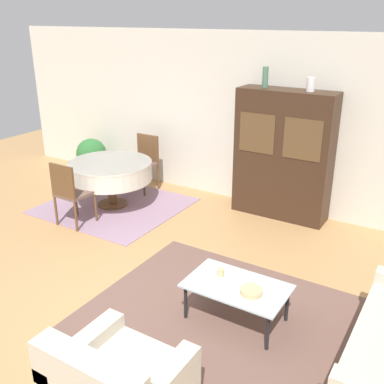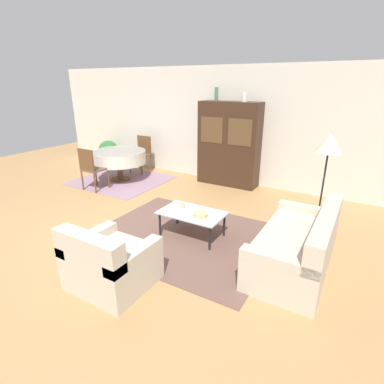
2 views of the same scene
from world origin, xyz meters
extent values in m
plane|color=tan|center=(0.00, 0.00, 0.00)|extent=(14.00, 14.00, 0.00)
cube|color=beige|center=(0.00, 3.63, 1.35)|extent=(10.00, 0.06, 2.70)
cube|color=brown|center=(1.09, 0.59, 0.01)|extent=(2.79, 2.28, 0.01)
cube|color=gray|center=(-1.81, 2.25, 0.01)|extent=(2.10, 1.97, 0.01)
cube|color=beige|center=(2.77, 0.62, 0.23)|extent=(0.87, 1.76, 0.46)
cube|color=beige|center=(3.10, 0.62, 0.64)|extent=(0.20, 1.76, 0.37)
cube|color=beige|center=(2.77, -0.18, 0.52)|extent=(0.87, 0.16, 0.12)
cube|color=beige|center=(2.77, 1.41, 0.52)|extent=(0.87, 0.16, 0.12)
cube|color=beige|center=(0.97, -0.87, 0.22)|extent=(0.91, 0.83, 0.45)
cube|color=beige|center=(0.97, -1.18, 0.62)|extent=(0.91, 0.20, 0.35)
cube|color=beige|center=(0.60, -0.87, 0.51)|extent=(0.16, 0.83, 0.12)
cube|color=beige|center=(1.35, -0.87, 0.51)|extent=(0.16, 0.83, 0.12)
cylinder|color=black|center=(0.74, 0.40, 0.20)|extent=(0.04, 0.04, 0.38)
cylinder|color=black|center=(1.63, 0.40, 0.20)|extent=(0.04, 0.04, 0.38)
cylinder|color=black|center=(0.74, 0.90, 0.20)|extent=(0.04, 0.04, 0.38)
cylinder|color=black|center=(1.63, 0.90, 0.20)|extent=(0.04, 0.04, 0.38)
cube|color=silver|center=(1.19, 0.65, 0.40)|extent=(1.01, 0.62, 0.02)
cube|color=#382316|center=(0.59, 3.36, 0.96)|extent=(1.43, 0.45, 1.93)
cube|color=brown|center=(0.24, 3.13, 1.30)|extent=(0.54, 0.01, 0.58)
cube|color=brown|center=(0.93, 3.13, 1.30)|extent=(0.54, 0.01, 0.58)
cylinder|color=brown|center=(-1.86, 2.26, 0.03)|extent=(0.48, 0.48, 0.03)
cylinder|color=brown|center=(-1.86, 2.26, 0.23)|extent=(0.14, 0.14, 0.43)
cylinder|color=silver|center=(-1.86, 2.26, 0.59)|extent=(1.31, 1.31, 0.30)
cylinder|color=silver|center=(-1.86, 2.26, 0.73)|extent=(1.32, 1.32, 0.03)
cylinder|color=brown|center=(-2.06, 1.66, 0.23)|extent=(0.04, 0.04, 0.45)
cylinder|color=brown|center=(-1.66, 1.66, 0.23)|extent=(0.04, 0.04, 0.45)
cylinder|color=brown|center=(-2.06, 1.26, 0.23)|extent=(0.04, 0.04, 0.45)
cylinder|color=brown|center=(-1.66, 1.26, 0.23)|extent=(0.04, 0.04, 0.45)
cube|color=brown|center=(-1.86, 1.46, 0.48)|extent=(0.44, 0.44, 0.04)
cube|color=brown|center=(-1.86, 1.26, 0.73)|extent=(0.44, 0.04, 0.47)
cylinder|color=brown|center=(-1.66, 2.85, 0.23)|extent=(0.04, 0.04, 0.45)
cylinder|color=brown|center=(-2.06, 2.85, 0.23)|extent=(0.04, 0.04, 0.45)
cylinder|color=brown|center=(-1.66, 3.26, 0.23)|extent=(0.04, 0.04, 0.45)
cylinder|color=brown|center=(-2.06, 3.26, 0.23)|extent=(0.04, 0.04, 0.45)
cube|color=brown|center=(-1.86, 3.05, 0.48)|extent=(0.44, 0.44, 0.04)
cube|color=brown|center=(-1.86, 3.25, 0.73)|extent=(0.44, 0.04, 0.47)
cylinder|color=black|center=(2.87, 1.92, 0.01)|extent=(0.28, 0.28, 0.02)
cylinder|color=black|center=(2.87, 1.92, 0.68)|extent=(0.03, 0.03, 1.31)
cone|color=beige|center=(2.87, 1.92, 1.46)|extent=(0.41, 0.41, 0.30)
cylinder|color=tan|center=(0.96, 0.73, 0.45)|extent=(0.07, 0.07, 0.08)
cylinder|color=tan|center=(1.37, 0.59, 0.44)|extent=(0.22, 0.22, 0.06)
cylinder|color=#4C7A60|center=(0.23, 3.36, 2.07)|extent=(0.08, 0.08, 0.30)
cylinder|color=white|center=(0.90, 3.36, 2.02)|extent=(0.12, 0.12, 0.19)
cylinder|color=beige|center=(-3.16, 3.18, 0.10)|extent=(0.30, 0.30, 0.20)
sphere|color=#2D6B33|center=(-3.16, 3.18, 0.44)|extent=(0.57, 0.57, 0.57)
camera|label=1|loc=(2.80, -2.81, 2.91)|focal=42.00mm
camera|label=2|loc=(3.37, -3.03, 2.32)|focal=28.00mm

